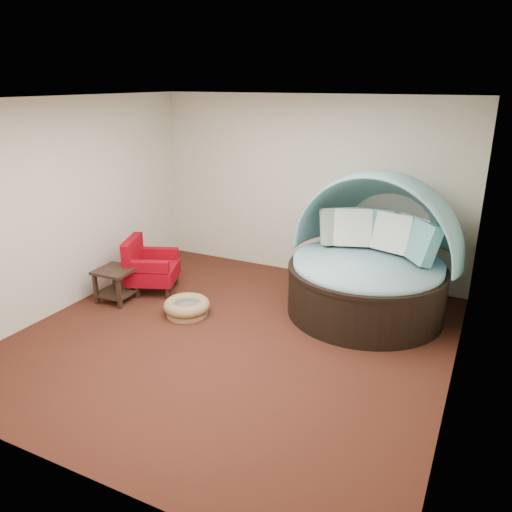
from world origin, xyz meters
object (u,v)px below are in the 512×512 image
at_px(red_armchair, 149,267).
at_px(side_table, 116,280).
at_px(canopy_daybed, 372,249).
at_px(pet_basket, 187,307).

height_order(red_armchair, side_table, red_armchair).
bearing_deg(side_table, red_armchair, 69.68).
height_order(canopy_daybed, side_table, canopy_daybed).
relative_size(canopy_daybed, red_armchair, 2.66).
xyz_separation_m(pet_basket, red_armchair, (-0.95, 0.45, 0.26)).
xyz_separation_m(canopy_daybed, red_armchair, (-3.09, -0.78, -0.51)).
relative_size(pet_basket, red_armchair, 0.85).
distance_m(canopy_daybed, side_table, 3.57).
bearing_deg(pet_basket, red_armchair, 154.92).
height_order(pet_basket, red_armchair, red_armchair).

